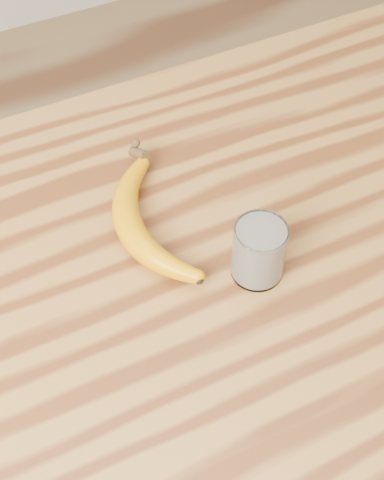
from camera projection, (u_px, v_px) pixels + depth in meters
name	position (u px, v px, depth m)	size (l,w,h in m)	color
table	(208.00, 314.00, 0.99)	(1.20, 0.80, 0.90)	olive
smoothie_glass	(259.00, 251.00, 0.85)	(0.07, 0.07, 0.09)	white
banana	(129.00, 228.00, 0.90)	(0.12, 0.32, 0.04)	orange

